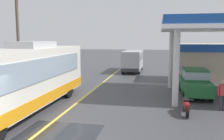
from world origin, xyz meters
TOP-DOWN VIEW (x-y plane):
  - ground at (0.00, 20.00)m, footprint 120.00×120.00m
  - lane_divider_stripe at (0.00, 15.00)m, footprint 0.16×50.00m
  - coach_bus_main at (-2.11, 4.49)m, footprint 2.60×11.04m
  - gas_station_roadside at (9.44, 13.97)m, footprint 9.10×11.95m
  - car_at_pump at (7.20, 9.93)m, footprint 1.70×4.20m
  - minibus_opposing_lane at (1.84, 21.24)m, footprint 2.04×6.13m
  - motorcycle_parked_forecourt at (6.19, 5.56)m, footprint 0.55×1.80m
  - pedestrian_near_pump at (8.19, 6.64)m, footprint 0.55×0.22m
  - utility_pole_roadside at (-6.71, 11.44)m, footprint 1.80×0.24m

SIDE VIEW (x-z plane):
  - ground at x=0.00m, z-range 0.00..0.00m
  - lane_divider_stripe at x=0.00m, z-range 0.00..0.01m
  - motorcycle_parked_forecourt at x=6.19m, z-range -0.02..0.90m
  - pedestrian_near_pump at x=8.19m, z-range 0.10..1.76m
  - car_at_pump at x=7.20m, z-range 0.10..1.92m
  - minibus_opposing_lane at x=1.84m, z-range 0.25..2.69m
  - coach_bus_main at x=-2.11m, z-range -0.12..3.56m
  - gas_station_roadside at x=9.44m, z-range 0.08..5.18m
  - utility_pole_roadside at x=-6.71m, z-range 0.18..8.16m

